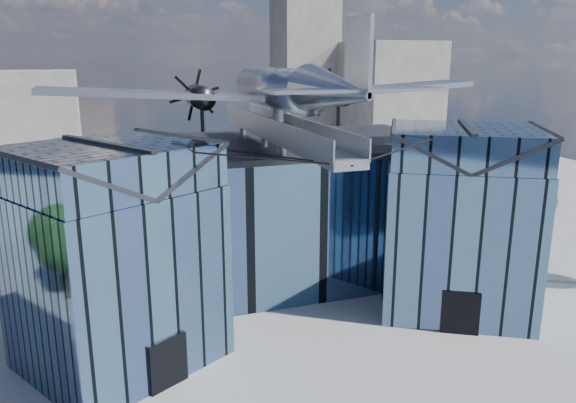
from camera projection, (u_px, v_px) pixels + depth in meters
name	position (u px, v px, depth m)	size (l,w,h in m)	color
ground_plane	(298.00, 322.00, 34.70)	(120.00, 120.00, 0.00)	gray
museum	(270.00, 212.00, 38.63)	(32.88, 24.50, 17.60)	#476891
bg_towers	(186.00, 99.00, 78.85)	(77.00, 24.50, 26.00)	gray
tree_side_e	(538.00, 201.00, 49.90)	(3.59, 3.59, 5.05)	#2F2112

